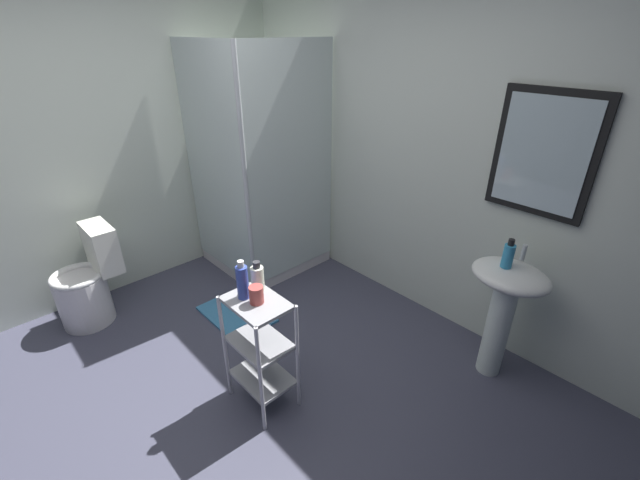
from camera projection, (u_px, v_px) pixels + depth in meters
ground_plane at (221, 415)px, 2.46m from camera, size 4.20×4.20×0.02m
wall_back at (423, 152)px, 3.00m from camera, size 4.20×0.14×2.50m
wall_left at (72, 149)px, 3.08m from camera, size 0.10×4.20×2.50m
shower_stall at (261, 222)px, 3.79m from camera, size 0.92×0.92×2.00m
pedestal_sink at (505, 299)px, 2.52m from camera, size 0.46×0.37×0.81m
sink_faucet at (523, 252)px, 2.46m from camera, size 0.03×0.03×0.10m
toilet at (88, 284)px, 3.14m from camera, size 0.37×0.49×0.76m
storage_cart at (260, 344)px, 2.37m from camera, size 0.38×0.28×0.74m
hand_soap_bottle at (508, 255)px, 2.38m from camera, size 0.06×0.06×0.18m
lotion_bottle_white at (258, 278)px, 2.29m from camera, size 0.07×0.07×0.18m
shampoo_bottle_blue at (242, 282)px, 2.21m from camera, size 0.07×0.07×0.23m
rinse_cup at (256, 295)px, 2.20m from camera, size 0.08×0.08×0.10m
bath_mat at (236, 314)px, 3.30m from camera, size 0.60×0.40×0.02m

